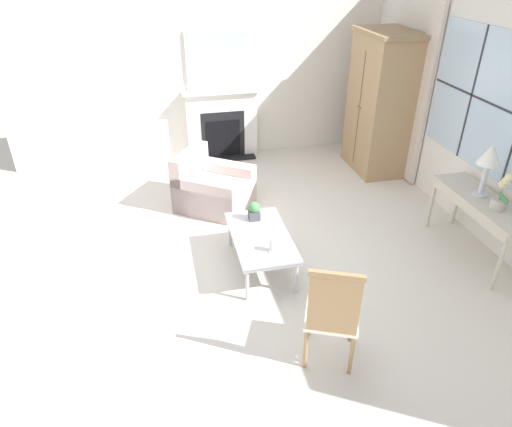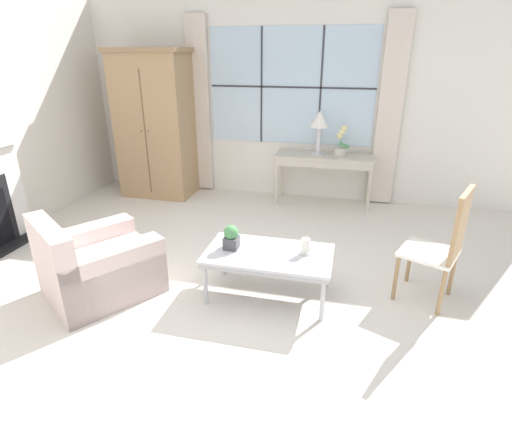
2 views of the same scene
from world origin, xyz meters
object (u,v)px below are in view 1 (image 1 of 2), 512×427
Objects in this scene: armchair_upholstered at (213,189)px; coffee_table at (261,238)px; armoire at (380,104)px; potted_orchid at (501,195)px; side_chair_wooden at (333,312)px; potted_plant_small at (254,211)px; table_lamp at (490,158)px; fireplace at (222,118)px; console_table at (483,206)px; pillar_candle at (273,245)px.

armchair_upholstered reaches higher than coffee_table.
armchair_upholstered is at bearing -75.51° from armoire.
coffee_table is at bearing -47.21° from armoire.
potted_orchid reaches higher than side_chair_wooden.
potted_plant_small reaches higher than coffee_table.
table_lamp is 2.74× the size of potted_plant_small.
fireplace is 4.80× the size of potted_orchid.
console_table is 6.17× the size of potted_plant_small.
armchair_upholstered reaches higher than potted_plant_small.
coffee_table is (-0.48, -2.47, -0.50)m from potted_orchid.
pillar_candle is at bearing 4.19° from potted_plant_small.
potted_plant_small is (2.85, -0.09, -0.13)m from fireplace.
pillar_candle is at bearing -42.79° from armoire.
fireplace is 4.64m from side_chair_wooden.
coffee_table is (1.51, 0.32, 0.13)m from armchair_upholstered.
console_table is (3.46, 2.39, -0.04)m from fireplace.
table_lamp is 2.61m from coffee_table.
fireplace reaches higher than potted_plant_small.
coffee_table is (-0.27, -2.48, -0.24)m from console_table.
potted_orchid is 3.48m from armchair_upholstered.
fireplace reaches higher than potted_orchid.
potted_plant_small is at bearing -171.94° from side_chair_wooden.
armoire is 9.58× the size of potted_plant_small.
coffee_table is 0.37m from potted_plant_small.
coffee_table is at bearing -101.08° from potted_orchid.
fireplace is at bearing 179.34° from pillar_candle.
fireplace is 2.52m from armoire.
side_chair_wooden is at bearing -62.14° from console_table.
potted_orchid is (3.67, 2.38, 0.21)m from fireplace.
pillar_candle is at bearing -94.04° from potted_orchid.
armoire is 3.48m from pillar_candle.
pillar_candle is at bearing -169.75° from side_chair_wooden.
pillar_candle reaches higher than coffee_table.
armchair_upholstered is at bearing -164.71° from potted_plant_small.
armchair_upholstered is at bearing -168.60° from pillar_candle.
fireplace is 2.85m from potted_plant_small.
coffee_table is at bearing -94.05° from table_lamp.
coffee_table is at bearing -170.75° from pillar_candle.
potted_orchid is (0.21, -0.01, 0.25)m from console_table.
console_table is at bearing 90.93° from pillar_candle.
table_lamp is at bearing 58.94° from armchair_upholstered.
side_chair_wooden is 1.81m from potted_plant_small.
table_lamp is at bearing 78.25° from potted_plant_small.
armoire is 2.70m from potted_orchid.
side_chair_wooden is 0.95× the size of coffee_table.
pillar_candle is at bearing -89.07° from console_table.
potted_orchid is (0.31, -0.01, -0.29)m from table_lamp.
console_table is at bearing 34.63° from fireplace.
armoire is (0.98, 2.29, 0.38)m from fireplace.
coffee_table is 7.07× the size of pillar_candle.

